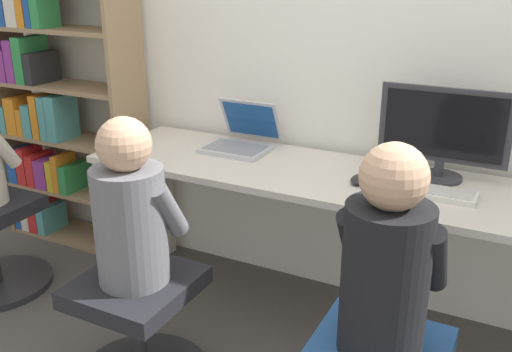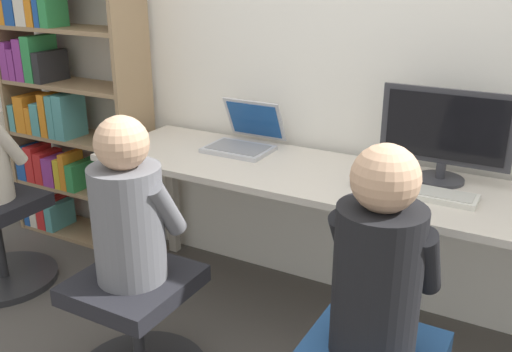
{
  "view_description": "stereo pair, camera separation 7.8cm",
  "coord_description": "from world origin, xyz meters",
  "px_view_note": "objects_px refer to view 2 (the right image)",
  "views": [
    {
      "loc": [
        0.75,
        -1.91,
        1.62
      ],
      "look_at": [
        -0.27,
        0.1,
        0.77
      ],
      "focal_mm": 40.0,
      "sensor_mm": 36.0,
      "label": 1
    },
    {
      "loc": [
        0.82,
        -1.87,
        1.62
      ],
      "look_at": [
        -0.27,
        0.1,
        0.77
      ],
      "focal_mm": 40.0,
      "sensor_mm": 36.0,
      "label": 2
    }
  ],
  "objects_px": {
    "office_chair_right": "(137,327)",
    "person_at_laptop": "(128,208)",
    "person_at_monitor": "(379,263)",
    "keyboard": "(426,193)",
    "bookshelf": "(54,82)",
    "laptop": "(244,139)",
    "desktop_monitor": "(445,135)"
  },
  "relations": [
    {
      "from": "office_chair_right",
      "to": "person_at_laptop",
      "type": "height_order",
      "value": "person_at_laptop"
    },
    {
      "from": "person_at_monitor",
      "to": "keyboard",
      "type": "bearing_deg",
      "value": 91.36
    },
    {
      "from": "office_chair_right",
      "to": "person_at_monitor",
      "type": "distance_m",
      "value": 1.09
    },
    {
      "from": "bookshelf",
      "to": "person_at_laptop",
      "type": "bearing_deg",
      "value": -33.69
    },
    {
      "from": "laptop",
      "to": "person_at_laptop",
      "type": "distance_m",
      "value": 0.86
    },
    {
      "from": "office_chair_right",
      "to": "laptop",
      "type": "bearing_deg",
      "value": 90.46
    },
    {
      "from": "laptop",
      "to": "person_at_monitor",
      "type": "distance_m",
      "value": 1.27
    },
    {
      "from": "laptop",
      "to": "person_at_laptop",
      "type": "xyz_separation_m",
      "value": [
        0.01,
        -0.86,
        -0.04
      ]
    },
    {
      "from": "desktop_monitor",
      "to": "person_at_laptop",
      "type": "bearing_deg",
      "value": -137.07
    },
    {
      "from": "office_chair_right",
      "to": "person_at_monitor",
      "type": "height_order",
      "value": "person_at_monitor"
    },
    {
      "from": "desktop_monitor",
      "to": "person_at_monitor",
      "type": "bearing_deg",
      "value": -89.48
    },
    {
      "from": "laptop",
      "to": "office_chair_right",
      "type": "relative_size",
      "value": 0.6
    },
    {
      "from": "desktop_monitor",
      "to": "person_at_monitor",
      "type": "xyz_separation_m",
      "value": [
        0.01,
        -0.86,
        -0.17
      ]
    },
    {
      "from": "keyboard",
      "to": "person_at_monitor",
      "type": "height_order",
      "value": "person_at_monitor"
    },
    {
      "from": "desktop_monitor",
      "to": "office_chair_right",
      "type": "xyz_separation_m",
      "value": [
        -0.94,
        -0.88,
        -0.71
      ]
    },
    {
      "from": "desktop_monitor",
      "to": "laptop",
      "type": "bearing_deg",
      "value": -179.39
    },
    {
      "from": "keyboard",
      "to": "bookshelf",
      "type": "relative_size",
      "value": 0.2
    },
    {
      "from": "desktop_monitor",
      "to": "keyboard",
      "type": "xyz_separation_m",
      "value": [
        -0.01,
        -0.2,
        -0.19
      ]
    },
    {
      "from": "person_at_monitor",
      "to": "bookshelf",
      "type": "height_order",
      "value": "bookshelf"
    },
    {
      "from": "desktop_monitor",
      "to": "bookshelf",
      "type": "xyz_separation_m",
      "value": [
        -2.23,
        -0.01,
        0.01
      ]
    },
    {
      "from": "person_at_laptop",
      "to": "keyboard",
      "type": "bearing_deg",
      "value": 36.02
    },
    {
      "from": "keyboard",
      "to": "office_chair_right",
      "type": "height_order",
      "value": "keyboard"
    },
    {
      "from": "office_chair_right",
      "to": "person_at_laptop",
      "type": "relative_size",
      "value": 0.86
    },
    {
      "from": "person_at_monitor",
      "to": "person_at_laptop",
      "type": "relative_size",
      "value": 1.06
    },
    {
      "from": "laptop",
      "to": "desktop_monitor",
      "type": "bearing_deg",
      "value": 0.61
    },
    {
      "from": "keyboard",
      "to": "person_at_laptop",
      "type": "bearing_deg",
      "value": -143.98
    },
    {
      "from": "laptop",
      "to": "bookshelf",
      "type": "distance_m",
      "value": 1.29
    },
    {
      "from": "office_chair_right",
      "to": "bookshelf",
      "type": "distance_m",
      "value": 1.71
    },
    {
      "from": "bookshelf",
      "to": "person_at_monitor",
      "type": "bearing_deg",
      "value": -20.67
    },
    {
      "from": "keyboard",
      "to": "person_at_monitor",
      "type": "xyz_separation_m",
      "value": [
        0.02,
        -0.66,
        0.02
      ]
    },
    {
      "from": "office_chair_right",
      "to": "keyboard",
      "type": "bearing_deg",
      "value": 36.19
    },
    {
      "from": "person_at_laptop",
      "to": "bookshelf",
      "type": "height_order",
      "value": "bookshelf"
    }
  ]
}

